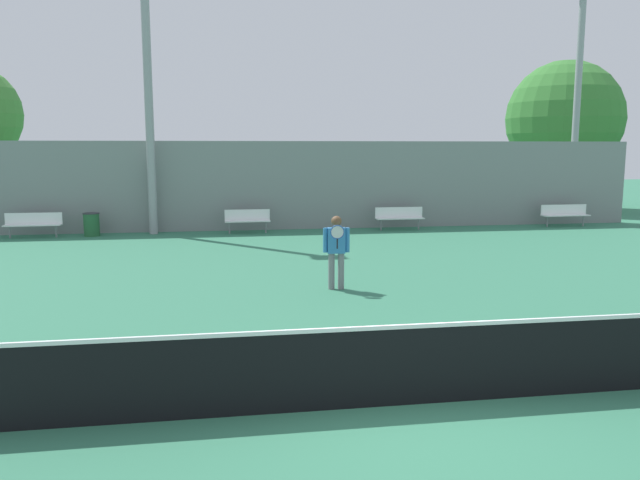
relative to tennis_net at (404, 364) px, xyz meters
name	(u,v)px	position (x,y,z in m)	size (l,w,h in m)	color
ground_plane	(403,405)	(0.00, 0.00, -0.52)	(100.00, 100.00, 0.00)	#337556
tennis_net	(404,364)	(0.00, 0.00, 0.00)	(10.35, 0.09, 1.02)	#195128
tennis_player	(336,247)	(0.35, 6.38, 0.43)	(0.59, 0.43, 1.65)	slate
bench_courtside_near	(33,222)	(-8.70, 16.06, 0.02)	(1.92, 0.40, 0.87)	white
bench_courtside_far	(247,219)	(-1.19, 16.06, 0.02)	(1.67, 0.40, 0.87)	white
bench_adjacent_court	(565,213)	(11.52, 16.06, 0.02)	(1.96, 0.40, 0.87)	white
bench_by_gate	(399,216)	(4.64, 16.06, 0.02)	(1.87, 0.40, 0.87)	white
light_pole_near_left	(578,89)	(12.32, 16.96, 4.98)	(0.90, 0.60, 9.60)	#939399
light_pole_far_right	(147,56)	(-4.62, 16.38, 5.83)	(0.90, 0.60, 11.52)	#939399
trash_bin	(92,224)	(-6.74, 16.10, -0.10)	(0.57, 0.57, 0.84)	#235B33
back_fence	(277,186)	(0.00, 16.85, 1.18)	(29.17, 0.06, 3.39)	gray
tree_green_broad	(564,119)	(14.99, 22.44, 4.05)	(5.75, 5.75, 7.46)	brown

